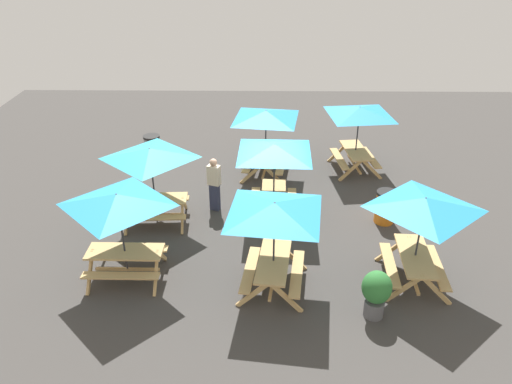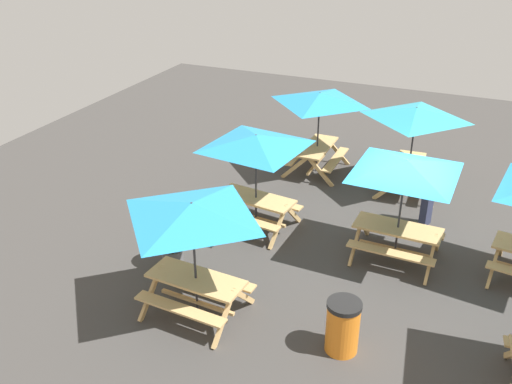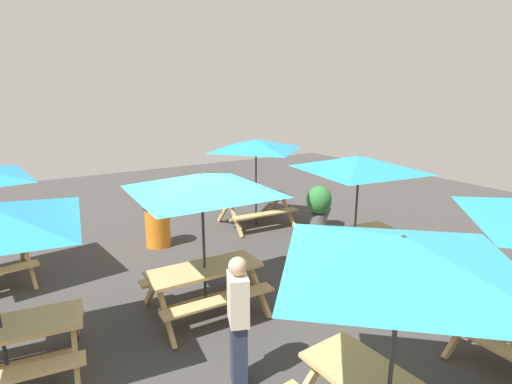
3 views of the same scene
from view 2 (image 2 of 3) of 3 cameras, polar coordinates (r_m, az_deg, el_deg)
name	(u,v)px [view 2 (image 2 of 3)]	position (r m, az deg, el deg)	size (l,w,h in m)	color
ground_plane	(393,254)	(12.82, 13.53, -6.01)	(25.16, 25.16, 0.00)	#3D3A38
picnic_table_0	(256,148)	(12.59, 0.00, 4.42)	(2.81, 2.81, 2.34)	tan
picnic_table_1	(192,219)	(9.81, -6.39, -2.68)	(2.13, 2.13, 2.34)	tan
picnic_table_3	(405,174)	(11.74, 14.68, 1.75)	(2.83, 2.83, 2.34)	tan
picnic_table_4	(415,119)	(14.89, 15.65, 7.03)	(2.11, 2.11, 2.34)	tan
picnic_table_5	(319,104)	(15.60, 6.37, 8.76)	(2.01, 2.01, 2.34)	tan
trash_bin_orange	(343,326)	(9.89, 8.66, -13.14)	(0.59, 0.59, 0.98)	orange
potted_plant_0	(171,238)	(11.87, -8.46, -4.60)	(0.65, 0.65, 1.15)	#59595B
person_standing	(429,191)	(13.74, 16.94, 0.14)	(0.33, 0.42, 1.67)	#2D334C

